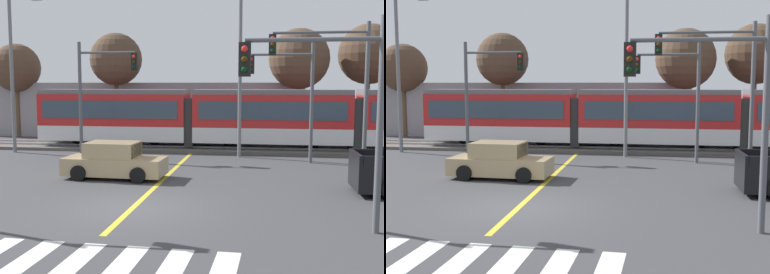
{
  "view_description": "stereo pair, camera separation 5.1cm",
  "coord_description": "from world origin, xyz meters",
  "views": [
    {
      "loc": [
        4.1,
        -14.51,
        3.92
      ],
      "look_at": [
        0.95,
        6.34,
        1.6
      ],
      "focal_mm": 45.0,
      "sensor_mm": 36.0,
      "label": 1
    },
    {
      "loc": [
        4.16,
        -14.5,
        3.92
      ],
      "look_at": [
        0.95,
        6.34,
        1.6
      ],
      "focal_mm": 45.0,
      "sensor_mm": 36.0,
      "label": 2
    }
  ],
  "objects": [
    {
      "name": "building_backdrop_far",
      "position": [
        -5.45,
        22.28,
        2.02
      ],
      "size": [
        24.58,
        6.0,
        4.03
      ],
      "primitive_type": "cube",
      "color": "gray",
      "rests_on": "ground"
    },
    {
      "name": "bare_tree_east",
      "position": [
        6.33,
        18.59,
        5.59
      ],
      "size": [
        4.03,
        4.03,
        7.63
      ],
      "color": "brown",
      "rests_on": "ground"
    },
    {
      "name": "traffic_light_far_left",
      "position": [
        -4.53,
        9.9,
        3.96
      ],
      "size": [
        3.25,
        0.38,
        6.13
      ],
      "color": "#515459",
      "rests_on": "ground"
    },
    {
      "name": "rail_far",
      "position": [
        0.0,
        14.82,
        0.23
      ],
      "size": [
        120.0,
        0.08,
        0.1
      ],
      "primitive_type": "cube",
      "color": "#939399",
      "rests_on": "track_bed"
    },
    {
      "name": "street_lamp_west",
      "position": [
        -10.01,
        11.26,
        5.04
      ],
      "size": [
        2.02,
        0.28,
        8.96
      ],
      "color": "slate",
      "rests_on": "ground"
    },
    {
      "name": "crosswalk_stripe_4",
      "position": [
        1.1,
        -4.94,
        0.0
      ],
      "size": [
        0.66,
        2.82,
        0.01
      ],
      "primitive_type": "cube",
      "rotation": [
        0.0,
        0.0,
        -0.04
      ],
      "color": "silver",
      "rests_on": "ground"
    },
    {
      "name": "sedan_crossing",
      "position": [
        -2.07,
        4.67,
        0.7
      ],
      "size": [
        4.27,
        2.05,
        1.52
      ],
      "color": "tan",
      "rests_on": "ground"
    },
    {
      "name": "bare_tree_far_east",
      "position": [
        11.03,
        19.83,
        5.92
      ],
      "size": [
        4.08,
        4.08,
        7.99
      ],
      "color": "brown",
      "rests_on": "ground"
    },
    {
      "name": "traffic_light_far_right",
      "position": [
        5.33,
        9.86,
        3.84
      ],
      "size": [
        3.25,
        0.38,
        5.94
      ],
      "color": "#515459",
      "rests_on": "ground"
    },
    {
      "name": "bare_tree_far_west",
      "position": [
        -14.25,
        19.28,
        5.11
      ],
      "size": [
        3.57,
        3.57,
        6.93
      ],
      "color": "brown",
      "rests_on": "ground"
    },
    {
      "name": "traffic_light_near_right",
      "position": [
        5.76,
        -1.56,
        3.68
      ],
      "size": [
        3.75,
        0.38,
        5.66
      ],
      "color": "#515459",
      "rests_on": "ground"
    },
    {
      "name": "crosswalk_stripe_2",
      "position": [
        -1.1,
        -4.86,
        0.0
      ],
      "size": [
        0.66,
        2.82,
        0.01
      ],
      "primitive_type": "cube",
      "rotation": [
        0.0,
        0.0,
        -0.04
      ],
      "color": "silver",
      "rests_on": "ground"
    },
    {
      "name": "crosswalk_stripe_3",
      "position": [
        0.0,
        -4.9,
        0.0
      ],
      "size": [
        0.66,
        2.82,
        0.01
      ],
      "primitive_type": "cube",
      "rotation": [
        0.0,
        0.0,
        -0.04
      ],
      "color": "silver",
      "rests_on": "ground"
    },
    {
      "name": "lane_centre_line",
      "position": [
        0.0,
        4.6,
        0.0
      ],
      "size": [
        0.2,
        15.0,
        0.01
      ],
      "primitive_type": "cube",
      "color": "gold",
      "rests_on": "ground"
    },
    {
      "name": "bare_tree_west",
      "position": [
        -6.14,
        18.01,
        5.61
      ],
      "size": [
        3.61,
        3.61,
        7.45
      ],
      "color": "brown",
      "rests_on": "ground"
    },
    {
      "name": "crosswalk_stripe_5",
      "position": [
        2.2,
        -4.98,
        0.0
      ],
      "size": [
        0.66,
        2.82,
        0.01
      ],
      "primitive_type": "cube",
      "rotation": [
        0.0,
        0.0,
        -0.04
      ],
      "color": "silver",
      "rests_on": "ground"
    },
    {
      "name": "rail_near",
      "position": [
        0.0,
        13.38,
        0.23
      ],
      "size": [
        120.0,
        0.08,
        0.1
      ],
      "primitive_type": "cube",
      "color": "#939399",
      "rests_on": "track_bed"
    },
    {
      "name": "track_bed",
      "position": [
        0.0,
        14.1,
        0.09
      ],
      "size": [
        120.0,
        4.0,
        0.18
      ],
      "primitive_type": "cube",
      "color": "#56514C",
      "rests_on": "ground"
    },
    {
      "name": "ground_plane",
      "position": [
        0.0,
        0.0,
        0.0
      ],
      "size": [
        200.0,
        200.0,
        0.0
      ],
      "primitive_type": "plane",
      "color": "#3D3D3F"
    },
    {
      "name": "street_lamp_centre",
      "position": [
        2.98,
        11.36,
        5.23
      ],
      "size": [
        2.27,
        0.28,
        9.27
      ],
      "color": "slate",
      "rests_on": "ground"
    },
    {
      "name": "light_rail_tram",
      "position": [
        4.48,
        14.09,
        2.05
      ],
      "size": [
        28.0,
        2.64,
        3.43
      ],
      "color": "silver",
      "rests_on": "track_bed"
    },
    {
      "name": "traffic_light_mid_right",
      "position": [
        7.02,
        7.01,
        4.35
      ],
      "size": [
        4.25,
        0.38,
        6.56
      ],
      "color": "#515459",
      "rests_on": "ground"
    }
  ]
}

